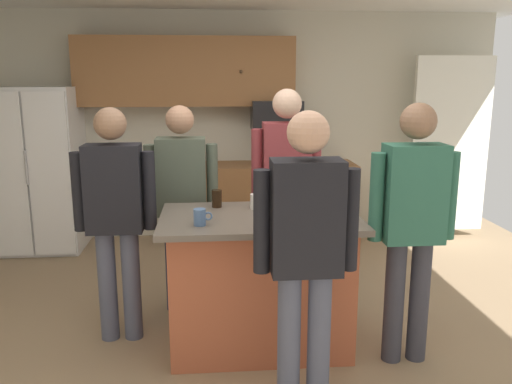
{
  "coord_description": "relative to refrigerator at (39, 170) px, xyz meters",
  "views": [
    {
      "loc": [
        -0.13,
        -3.41,
        1.88
      ],
      "look_at": [
        0.19,
        0.32,
        1.05
      ],
      "focal_mm": 36.94,
      "sensor_mm": 36.0,
      "label": 1
    }
  ],
  "objects": [
    {
      "name": "glass_pilsner",
      "position": [
        2.3,
        -2.12,
        0.14
      ],
      "size": [
        0.06,
        0.06,
        0.15
      ],
      "color": "black",
      "rests_on": "kitchen_island"
    },
    {
      "name": "glass_dark_ale",
      "position": [
        1.9,
        -2.09,
        0.13
      ],
      "size": [
        0.07,
        0.07,
        0.13
      ],
      "color": "black",
      "rests_on": "kitchen_island"
    },
    {
      "name": "cabinet_run_upper",
      "position": [
        1.6,
        0.22,
        1.04
      ],
      "size": [
        2.4,
        0.38,
        0.75
      ],
      "color": "#936038"
    },
    {
      "name": "back_wall",
      "position": [
        2.0,
        0.42,
        0.42
      ],
      "size": [
        6.4,
        0.1,
        2.6
      ],
      "primitive_type": "cube",
      "color": "beige",
      "rests_on": "ground"
    },
    {
      "name": "microwave_over_range",
      "position": [
        2.6,
        0.12,
        0.57
      ],
      "size": [
        0.56,
        0.4,
        0.32
      ],
      "primitive_type": "cube",
      "color": "black"
    },
    {
      "name": "person_guest_left",
      "position": [
        1.19,
        -2.17,
        0.08
      ],
      "size": [
        0.57,
        0.22,
        1.67
      ],
      "rotation": [
        0.0,
        0.0,
        -0.18
      ],
      "color": "#4C5166",
      "rests_on": "ground"
    },
    {
      "name": "person_guest_by_door",
      "position": [
        1.63,
        -1.71,
        0.07
      ],
      "size": [
        0.57,
        0.22,
        1.66
      ],
      "rotation": [
        0.0,
        0.0,
        -0.86
      ],
      "color": "#232D4C",
      "rests_on": "ground"
    },
    {
      "name": "mug_blue_stoneware",
      "position": [
        2.19,
        -2.16,
        0.12
      ],
      "size": [
        0.13,
        0.09,
        0.11
      ],
      "color": "white",
      "rests_on": "kitchen_island"
    },
    {
      "name": "french_door_window_panel",
      "position": [
        4.6,
        0.02,
        0.22
      ],
      "size": [
        0.9,
        0.06,
        2.0
      ],
      "primitive_type": "cube",
      "color": "white",
      "rests_on": "ground"
    },
    {
      "name": "tumbler_amber",
      "position": [
        2.56,
        -2.22,
        0.14
      ],
      "size": [
        0.07,
        0.07,
        0.14
      ],
      "color": "black",
      "rests_on": "kitchen_island"
    },
    {
      "name": "kitchen_island",
      "position": [
        2.19,
        -2.36,
        -0.4
      ],
      "size": [
        1.35,
        0.84,
        0.95
      ],
      "color": "#AD5638",
      "rests_on": "ground"
    },
    {
      "name": "refrigerator",
      "position": [
        0.0,
        0.0,
        0.0
      ],
      "size": [
        0.87,
        0.76,
        1.77
      ],
      "color": "white",
      "rests_on": "ground"
    },
    {
      "name": "person_host_foreground",
      "position": [
        3.14,
        -2.64,
        0.11
      ],
      "size": [
        0.57,
        0.23,
        1.72
      ],
      "rotation": [
        0.0,
        0.0,
        2.86
      ],
      "color": "#383842",
      "rests_on": "ground"
    },
    {
      "name": "person_elder_center",
      "position": [
        2.47,
        -1.62,
        0.15
      ],
      "size": [
        0.57,
        0.23,
        1.78
      ],
      "rotation": [
        0.0,
        0.0,
        -1.94
      ],
      "color": "#232D4C",
      "rests_on": "ground"
    },
    {
      "name": "person_guest_right",
      "position": [
        2.37,
        -3.11,
        0.1
      ],
      "size": [
        0.57,
        0.22,
        1.71
      ],
      "rotation": [
        0.0,
        0.0,
        1.81
      ],
      "color": "#4C5166",
      "rests_on": "ground"
    },
    {
      "name": "floor",
      "position": [
        2.0,
        -2.38,
        -0.88
      ],
      "size": [
        7.04,
        7.04,
        0.0
      ],
      "primitive_type": "plane",
      "color": "#937A5B",
      "rests_on": "ground"
    },
    {
      "name": "mug_ceramic_white",
      "position": [
        1.79,
        -2.56,
        0.12
      ],
      "size": [
        0.12,
        0.08,
        0.11
      ],
      "color": "#4C6B99",
      "rests_on": "kitchen_island"
    },
    {
      "name": "cabinet_run_lower",
      "position": [
        2.6,
        0.1,
        -0.43
      ],
      "size": [
        1.8,
        0.63,
        0.9
      ],
      "color": "#936038",
      "rests_on": "ground"
    }
  ]
}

